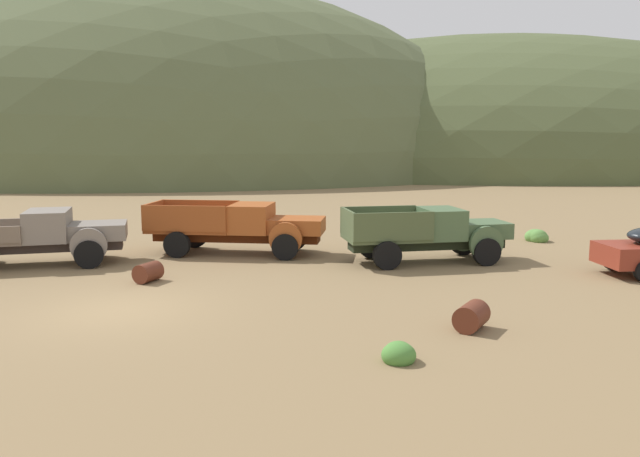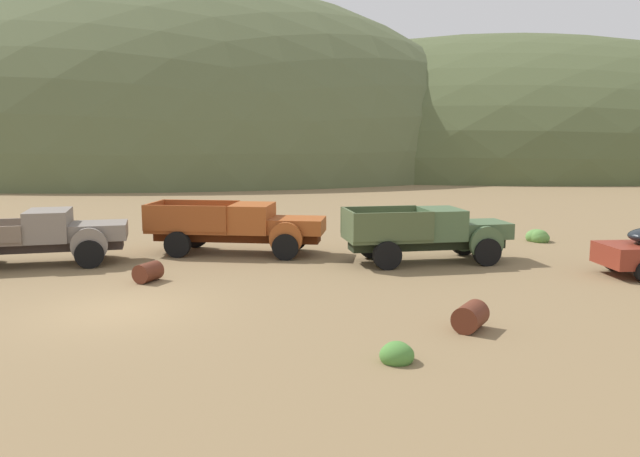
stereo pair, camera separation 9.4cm
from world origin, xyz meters
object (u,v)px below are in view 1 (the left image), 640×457
Objects in this scene: truck_primer_gray at (46,236)px; truck_oxide_orange at (248,227)px; oil_drum_by_truck at (471,317)px; truck_weathered_green at (437,233)px; oil_drum_tipped at (148,272)px.

truck_primer_gray is 0.96× the size of truck_oxide_orange.
oil_drum_by_truck is at bearing -44.47° from truck_primer_gray.
truck_weathered_green is 5.39× the size of oil_drum_by_truck.
truck_primer_gray is 14.95m from oil_drum_by_truck.
truck_oxide_orange is at bearing 119.90° from oil_drum_by_truck.
truck_weathered_green is at bearing -5.12° from truck_oxide_orange.
oil_drum_tipped is (-9.55, -2.54, -0.72)m from truck_weathered_green.
oil_drum_tipped is 9.99m from oil_drum_by_truck.
truck_oxide_orange is at bearing 157.32° from truck_weathered_green.
truck_primer_gray is 4.99m from oil_drum_tipped.
oil_drum_by_truck is at bearing -32.40° from oil_drum_tipped.
oil_drum_by_truck reaches higher than oil_drum_tipped.
truck_weathered_green is 9.91m from oil_drum_tipped.
truck_primer_gray reaches higher than oil_drum_tipped.
truck_weathered_green is at bearing 81.95° from oil_drum_by_truck.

